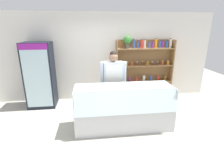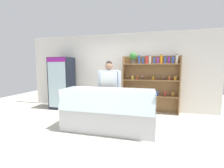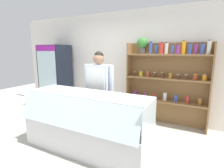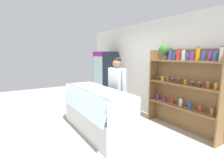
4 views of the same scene
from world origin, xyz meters
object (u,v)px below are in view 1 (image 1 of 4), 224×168
(drinks_fridge, at_px, (40,75))
(shop_clerk, at_px, (113,78))
(shelving_unit, at_px, (143,64))
(deli_display_case, at_px, (123,115))

(drinks_fridge, distance_m, shop_clerk, 2.18)
(shelving_unit, bearing_deg, shop_clerk, -135.53)
(deli_display_case, xyz_separation_m, shop_clerk, (-0.15, 0.66, 0.71))
(shelving_unit, distance_m, deli_display_case, 2.15)
(drinks_fridge, xyz_separation_m, shop_clerk, (2.02, -0.82, 0.08))
(shelving_unit, bearing_deg, drinks_fridge, -175.19)
(shelving_unit, bearing_deg, deli_display_case, -118.62)
(drinks_fridge, relative_size, shelving_unit, 0.93)
(shelving_unit, xyz_separation_m, shop_clerk, (-1.10, -1.08, -0.12))
(shelving_unit, height_order, shop_clerk, shelving_unit)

